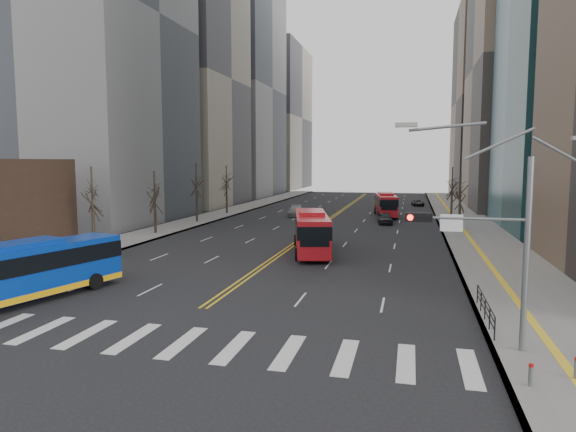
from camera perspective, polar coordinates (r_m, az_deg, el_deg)
The scene contains 17 objects.
ground at distance 23.83m, azimuth -14.30°, elevation -13.24°, with size 220.00×220.00×0.00m, color black.
sidewalk_right at distance 65.65m, azimuth 19.40°, elevation -1.01°, with size 7.00×130.00×0.15m, color gray.
sidewalk_left at distance 70.71m, azimuth -9.16°, elevation -0.26°, with size 5.00×130.00×0.15m, color gray.
crosswalk at distance 23.83m, azimuth -14.30°, elevation -13.22°, with size 26.70×4.00×0.01m.
centerline at distance 75.99m, azimuth 5.38°, elevation 0.18°, with size 0.55×100.00×0.01m.
office_towers at distance 90.41m, azimuth 6.89°, elevation 16.33°, with size 83.00×134.00×58.00m.
signal_mast at distance 22.24m, azimuth 21.43°, elevation -1.97°, with size 5.37×0.37×9.39m.
pedestrian_railing at distance 27.00m, azimuth 21.07°, elevation -9.32°, with size 0.06×6.06×1.02m.
bollards at distance 21.70m, azimuth 28.54°, elevation -14.22°, with size 2.87×3.17×0.78m.
street_trees at distance 57.31m, azimuth -4.64°, elevation 3.14°, with size 35.20×47.20×7.60m.
blue_bus at distance 32.20m, azimuth -27.21°, elevation -5.36°, with size 5.50×11.95×3.42m.
red_bus_near at distance 44.07m, azimuth 2.61°, elevation -1.47°, with size 5.24×11.73×3.62m.
red_bus_far at distance 74.32m, azimuth 10.79°, elevation 1.42°, with size 3.88×10.87×3.39m.
car_white at distance 35.42m, azimuth -27.91°, elevation -6.26°, with size 1.41×4.05×1.33m, color white.
car_dark_mid at distance 65.28m, azimuth 10.73°, elevation -0.23°, with size 1.71×4.26×1.45m, color black.
car_silver at distance 73.68m, azimuth 0.86°, elevation 0.60°, with size 2.08×5.12×1.49m, color gray.
car_dark_far at distance 92.85m, azimuth 14.22°, elevation 1.42°, with size 1.77×3.85×1.07m, color black.
Camera 1 is at (10.66, -19.83, 7.82)m, focal length 32.00 mm.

